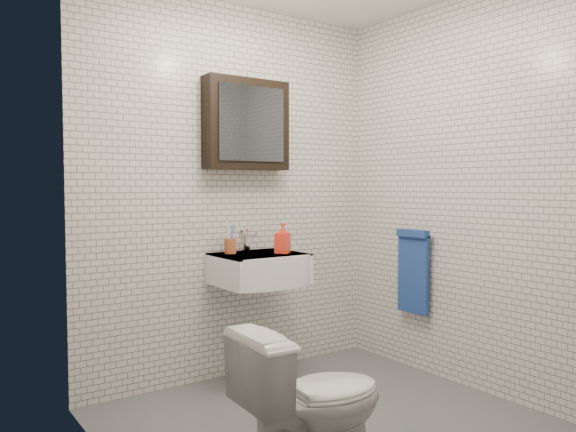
{
  "coord_description": "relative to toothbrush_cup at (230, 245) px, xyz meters",
  "views": [
    {
      "loc": [
        -1.88,
        -2.31,
        1.29
      ],
      "look_at": [
        0.05,
        0.45,
        1.11
      ],
      "focal_mm": 35.0,
      "sensor_mm": 36.0,
      "label": 1
    }
  ],
  "objects": [
    {
      "name": "faucet",
      "position": [
        0.15,
        0.04,
        0.01
      ],
      "size": [
        0.06,
        0.2,
        0.15
      ],
      "color": "silver",
      "rests_on": "washbasin"
    },
    {
      "name": "ground",
      "position": [
        0.1,
        -0.89,
        -0.9
      ],
      "size": [
        2.2,
        2.0,
        0.01
      ],
      "primitive_type": "cube",
      "color": "#53555B",
      "rests_on": "ground"
    },
    {
      "name": "room_shell",
      "position": [
        0.1,
        -0.89,
        0.56
      ],
      "size": [
        2.22,
        2.02,
        2.51
      ],
      "color": "silver",
      "rests_on": "ground"
    },
    {
      "name": "washbasin",
      "position": [
        0.15,
        -0.15,
        -0.15
      ],
      "size": [
        0.55,
        0.5,
        0.2
      ],
      "color": "white",
      "rests_on": "room_shell"
    },
    {
      "name": "toothbrush_cup",
      "position": [
        0.0,
        0.0,
        0.0
      ],
      "size": [
        0.08,
        0.08,
        0.21
      ],
      "rotation": [
        0.0,
        0.0,
        0.03
      ],
      "color": "#A94E2A",
      "rests_on": "washbasin"
    },
    {
      "name": "mirror_cabinet",
      "position": [
        0.15,
        0.04,
        0.8
      ],
      "size": [
        0.6,
        0.15,
        0.6
      ],
      "color": "black",
      "rests_on": "room_shell"
    },
    {
      "name": "soap_bottle",
      "position": [
        0.29,
        -0.19,
        0.05
      ],
      "size": [
        0.13,
        0.13,
        0.2
      ],
      "primitive_type": "imported",
      "rotation": [
        0.0,
        0.0,
        0.69
      ],
      "color": "orange",
      "rests_on": "washbasin"
    },
    {
      "name": "towel_rail",
      "position": [
        1.14,
        -0.54,
        -0.18
      ],
      "size": [
        0.09,
        0.3,
        0.58
      ],
      "color": "silver",
      "rests_on": "room_shell"
    },
    {
      "name": "toilet",
      "position": [
        -0.31,
        -1.29,
        -0.56
      ],
      "size": [
        0.69,
        0.42,
        0.69
      ],
      "primitive_type": "imported",
      "rotation": [
        0.0,
        0.0,
        1.52
      ],
      "color": "white",
      "rests_on": "ground"
    }
  ]
}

